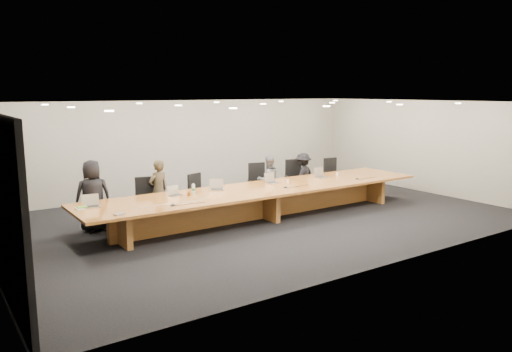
{
  "coord_description": "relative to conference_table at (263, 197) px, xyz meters",
  "views": [
    {
      "loc": [
        -6.85,
        -9.71,
        3.06
      ],
      "look_at": [
        0.0,
        0.3,
        1.0
      ],
      "focal_mm": 35.0,
      "sensor_mm": 36.0,
      "label": 1
    }
  ],
  "objects": [
    {
      "name": "ground",
      "position": [
        0.0,
        0.0,
        -0.52
      ],
      "size": [
        12.0,
        12.0,
        0.0
      ],
      "primitive_type": "plane",
      "color": "black",
      "rests_on": "ground"
    },
    {
      "name": "paper_cup_far",
      "position": [
        2.7,
        0.26,
        0.28
      ],
      "size": [
        0.08,
        0.08,
        0.09
      ],
      "primitive_type": "cone",
      "rotation": [
        0.0,
        0.0,
        0.06
      ],
      "color": "white",
      "rests_on": "conference_table"
    },
    {
      "name": "conference_table",
      "position": [
        0.0,
        0.0,
        0.0
      ],
      "size": [
        9.0,
        1.8,
        0.75
      ],
      "color": "#9C5922",
      "rests_on": "ground"
    },
    {
      "name": "laptop_d",
      "position": [
        0.59,
        0.39,
        0.37
      ],
      "size": [
        0.38,
        0.31,
        0.27
      ],
      "primitive_type": null,
      "rotation": [
        0.0,
        0.0,
        0.18
      ],
      "color": "tan",
      "rests_on": "conference_table"
    },
    {
      "name": "chair_left",
      "position": [
        -2.48,
        1.27,
        0.02
      ],
      "size": [
        0.66,
        0.66,
        1.07
      ],
      "primitive_type": null,
      "rotation": [
        0.0,
        0.0,
        -0.24
      ],
      "color": "black",
      "rests_on": "ground"
    },
    {
      "name": "person_c",
      "position": [
        0.99,
        1.14,
        0.16
      ],
      "size": [
        0.74,
        0.63,
        1.35
      ],
      "primitive_type": "imported",
      "rotation": [
        0.0,
        0.0,
        2.95
      ],
      "color": "slate",
      "rests_on": "ground"
    },
    {
      "name": "chair_mid_right",
      "position": [
        0.83,
        1.34,
        0.05
      ],
      "size": [
        0.7,
        0.7,
        1.14
      ],
      "primitive_type": null,
      "rotation": [
        0.0,
        0.0,
        -0.23
      ],
      "color": "black",
      "rests_on": "ground"
    },
    {
      "name": "laptop_e",
      "position": [
        2.18,
        0.3,
        0.37
      ],
      "size": [
        0.37,
        0.28,
        0.28
      ],
      "primitive_type": null,
      "rotation": [
        0.0,
        0.0,
        0.08
      ],
      "color": "tan",
      "rests_on": "conference_table"
    },
    {
      "name": "laptop_a",
      "position": [
        -4.05,
        0.27,
        0.36
      ],
      "size": [
        0.36,
        0.28,
        0.26
      ],
      "primitive_type": null,
      "rotation": [
        0.0,
        0.0,
        -0.12
      ],
      "color": "#C6B397",
      "rests_on": "conference_table"
    },
    {
      "name": "person_b",
      "position": [
        -2.17,
        1.28,
        0.21
      ],
      "size": [
        0.6,
        0.46,
        1.46
      ],
      "primitive_type": "imported",
      "rotation": [
        0.0,
        0.0,
        3.38
      ],
      "color": "#322A1B",
      "rests_on": "ground"
    },
    {
      "name": "laptop_b",
      "position": [
        -2.15,
        0.35,
        0.34
      ],
      "size": [
        0.32,
        0.25,
        0.23
      ],
      "primitive_type": null,
      "rotation": [
        0.0,
        0.0,
        0.16
      ],
      "color": "#B7AA8C",
      "rests_on": "conference_table"
    },
    {
      "name": "chair_far_right",
      "position": [
        3.48,
        1.2,
        0.03
      ],
      "size": [
        0.61,
        0.61,
        1.09
      ],
      "primitive_type": null,
      "rotation": [
        0.0,
        0.0,
        -0.1
      ],
      "color": "black",
      "rests_on": "ground"
    },
    {
      "name": "av_box",
      "position": [
        -3.8,
        -0.66,
        0.24
      ],
      "size": [
        0.21,
        0.18,
        0.03
      ],
      "primitive_type": "cube",
      "rotation": [
        0.0,
        0.0,
        0.22
      ],
      "color": "#A7A8AC",
      "rests_on": "conference_table"
    },
    {
      "name": "chair_far_left",
      "position": [
        -3.66,
        1.17,
        0.02
      ],
      "size": [
        0.62,
        0.62,
        1.08
      ],
      "primitive_type": null,
      "rotation": [
        0.0,
        0.0,
        0.13
      ],
      "color": "black",
      "rests_on": "ground"
    },
    {
      "name": "chair_mid_left",
      "position": [
        -1.09,
        1.15,
        0.01
      ],
      "size": [
        0.68,
        0.68,
        1.05
      ],
      "primitive_type": null,
      "rotation": [
        0.0,
        0.0,
        0.34
      ],
      "color": "black",
      "rests_on": "ground"
    },
    {
      "name": "laptop_c",
      "position": [
        -1.06,
        0.4,
        0.36
      ],
      "size": [
        0.4,
        0.36,
        0.26
      ],
      "primitive_type": null,
      "rotation": [
        0.0,
        0.0,
        -0.42
      ],
      "color": "tan",
      "rests_on": "conference_table"
    },
    {
      "name": "chair_right",
      "position": [
        2.09,
        1.32,
        0.05
      ],
      "size": [
        0.74,
        0.74,
        1.14
      ],
      "primitive_type": null,
      "rotation": [
        0.0,
        0.0,
        -0.35
      ],
      "color": "black",
      "rests_on": "ground"
    },
    {
      "name": "mic_left",
      "position": [
        -2.63,
        -0.53,
        0.25
      ],
      "size": [
        0.14,
        0.14,
        0.03
      ],
      "primitive_type": "cone",
      "rotation": [
        0.0,
        0.0,
        -0.08
      ],
      "color": "black",
      "rests_on": "conference_table"
    },
    {
      "name": "lime_gadget",
      "position": [
        -4.24,
        0.26,
        0.26
      ],
      "size": [
        0.18,
        0.1,
        0.03
      ],
      "primitive_type": "cube",
      "rotation": [
        0.0,
        0.0,
        -0.02
      ],
      "color": "#69BE32",
      "rests_on": "notepad"
    },
    {
      "name": "back_wall",
      "position": [
        0.0,
        4.0,
        0.88
      ],
      "size": [
        12.0,
        0.02,
        2.8
      ],
      "primitive_type": "cube",
      "color": "beige",
      "rests_on": "ground"
    },
    {
      "name": "mic_right",
      "position": [
        2.77,
        -0.43,
        0.24
      ],
      "size": [
        0.16,
        0.16,
        0.03
      ],
      "primitive_type": "cone",
      "rotation": [
        0.0,
        0.0,
        0.4
      ],
      "color": "black",
      "rests_on": "conference_table"
    },
    {
      "name": "person_a",
      "position": [
        -3.74,
        1.23,
        0.27
      ],
      "size": [
        0.84,
        0.61,
        1.59
      ],
      "primitive_type": "imported",
      "rotation": [
        0.0,
        0.0,
        3.0
      ],
      "color": "black",
      "rests_on": "ground"
    },
    {
      "name": "water_bottle",
      "position": [
        -1.76,
        0.25,
        0.35
      ],
      "size": [
        0.1,
        0.1,
        0.23
      ],
      "primitive_type": "cylinder",
      "rotation": [
        0.0,
        0.0,
        0.4
      ],
      "color": "silver",
      "rests_on": "conference_table"
    },
    {
      "name": "paper_cup_near",
      "position": [
        0.89,
        0.15,
        0.27
      ],
      "size": [
        0.09,
        0.09,
        0.09
      ],
      "primitive_type": "cone",
      "rotation": [
        0.0,
        0.0,
        -0.24
      ],
      "color": "white",
      "rests_on": "conference_table"
    },
    {
      "name": "person_d",
      "position": [
        2.23,
        1.17,
        0.14
      ],
      "size": [
        0.97,
        0.75,
        1.33
      ],
      "primitive_type": "imported",
      "rotation": [
        0.0,
        0.0,
        3.48
      ],
      "color": "black",
      "rests_on": "ground"
    },
    {
      "name": "mic_center",
      "position": [
        0.47,
        -0.29,
        0.24
      ],
      "size": [
        0.16,
        0.16,
        0.03
      ],
      "primitive_type": "cone",
      "rotation": [
        0.0,
        0.0,
        0.39
      ],
      "color": "black",
      "rests_on": "conference_table"
    },
    {
      "name": "notepad",
      "position": [
        -4.23,
        0.27,
        0.24
      ],
      "size": [
        0.27,
        0.23,
        0.02
      ],
      "primitive_type": "cube",
      "rotation": [
        0.0,
        0.0,
        0.09
      ],
      "color": "white",
      "rests_on": "conference_table"
    },
    {
      "name": "amber_mug",
      "position": [
        -1.91,
        0.18,
        0.27
      ],
      "size": [
        0.08,
        0.08,
        0.09
      ],
      "primitive_type": "cylinder",
      "rotation": [
        0.0,
        0.0,
        0.22
      ],
      "color": "brown",
      "rests_on": "conference_table"
    }
  ]
}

